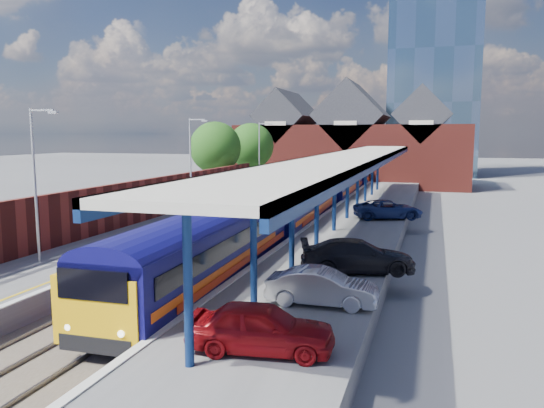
{
  "coord_description": "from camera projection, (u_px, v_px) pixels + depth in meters",
  "views": [
    {
      "loc": [
        10.78,
        -13.64,
        6.86
      ],
      "look_at": [
        1.32,
        17.07,
        2.6
      ],
      "focal_mm": 35.0,
      "sensor_mm": 36.0,
      "label": 1
    }
  ],
  "objects": [
    {
      "name": "lamp_post_b",
      "position": [
        37.0,
        176.0,
        23.86
      ],
      "size": [
        1.48,
        0.18,
        7.0
      ],
      "color": "#A5A8AA",
      "rests_on": "left_platform"
    },
    {
      "name": "lamp_post_d",
      "position": [
        261.0,
        152.0,
        54.17
      ],
      "size": [
        1.48,
        0.18,
        7.0
      ],
      "color": "#A5A8AA",
      "rests_on": "left_platform"
    },
    {
      "name": "rails",
      "position": [
        266.0,
        234.0,
        35.9
      ],
      "size": [
        4.51,
        76.0,
        0.14
      ],
      "color": "slate",
      "rests_on": "ground"
    },
    {
      "name": "canopy",
      "position": [
        353.0,
        158.0,
        35.47
      ],
      "size": [
        4.5,
        52.0,
        4.48
      ],
      "color": "#0E2351",
      "rests_on": "right_platform"
    },
    {
      "name": "station_building",
      "position": [
        352.0,
        144.0,
        71.2
      ],
      "size": [
        30.0,
        12.12,
        13.78
      ],
      "color": "maroon",
      "rests_on": "ground"
    },
    {
      "name": "right_platform",
      "position": [
        355.0,
        233.0,
        34.1
      ],
      "size": [
        6.0,
        76.0,
        1.0
      ],
      "primitive_type": "cube",
      "color": "#565659",
      "rests_on": "ground"
    },
    {
      "name": "parked_car_blue",
      "position": [
        388.0,
        209.0,
        36.8
      ],
      "size": [
        5.19,
        3.71,
        1.31
      ],
      "primitive_type": "imported",
      "rotation": [
        0.0,
        0.0,
        1.93
      ],
      "color": "navy",
      "rests_on": "right_platform"
    },
    {
      "name": "parked_car_silver",
      "position": [
        322.0,
        287.0,
        18.23
      ],
      "size": [
        3.87,
        1.44,
        1.26
      ],
      "primitive_type": "imported",
      "rotation": [
        0.0,
        0.0,
        1.6
      ],
      "color": "#B6B5BA",
      "rests_on": "right_platform"
    },
    {
      "name": "lamp_post_c",
      "position": [
        192.0,
        159.0,
        39.01
      ],
      "size": [
        1.48,
        0.18,
        7.0
      ],
      "color": "#A5A8AA",
      "rests_on": "left_platform"
    },
    {
      "name": "parked_car_dark",
      "position": [
        358.0,
        256.0,
        22.56
      ],
      "size": [
        5.21,
        3.25,
        1.41
      ],
      "primitive_type": "imported",
      "rotation": [
        0.0,
        0.0,
        1.85
      ],
      "color": "black",
      "rests_on": "right_platform"
    },
    {
      "name": "left_platform",
      "position": [
        192.0,
        224.0,
        37.46
      ],
      "size": [
        5.0,
        76.0,
        1.0
      ],
      "primitive_type": "cube",
      "color": "#565659",
      "rests_on": "ground"
    },
    {
      "name": "coping_left",
      "position": [
        223.0,
        219.0,
        36.7
      ],
      "size": [
        0.3,
        76.0,
        0.05
      ],
      "primitive_type": "cube",
      "color": "silver",
      "rests_on": "left_platform"
    },
    {
      "name": "coping_right",
      "position": [
        312.0,
        223.0,
        34.86
      ],
      "size": [
        0.3,
        76.0,
        0.05
      ],
      "primitive_type": "cube",
      "color": "silver",
      "rests_on": "right_platform"
    },
    {
      "name": "ballast_bed",
      "position": [
        266.0,
        235.0,
        35.91
      ],
      "size": [
        6.0,
        76.0,
        0.06
      ],
      "primitive_type": "cube",
      "color": "#473D33",
      "rests_on": "ground"
    },
    {
      "name": "train",
      "position": [
        323.0,
        188.0,
        46.36
      ],
      "size": [
        3.21,
        65.96,
        3.45
      ],
      "color": "#0D0B51",
      "rests_on": "ground"
    },
    {
      "name": "glass_tower",
      "position": [
        435.0,
        52.0,
        87.19
      ],
      "size": [
        14.2,
        14.2,
        40.3
      ],
      "color": "#466178",
      "rests_on": "ground"
    },
    {
      "name": "yellow_line",
      "position": [
        215.0,
        219.0,
        36.88
      ],
      "size": [
        0.14,
        76.0,
        0.01
      ],
      "primitive_type": "cube",
      "color": "yellow",
      "rests_on": "left_platform"
    },
    {
      "name": "brick_wall",
      "position": [
        105.0,
        208.0,
        31.84
      ],
      "size": [
        0.35,
        50.0,
        3.86
      ],
      "color": "maroon",
      "rests_on": "left_platform"
    },
    {
      "name": "parked_car_red",
      "position": [
        261.0,
        327.0,
        14.3
      ],
      "size": [
        4.16,
        2.08,
        1.36
      ],
      "primitive_type": "imported",
      "rotation": [
        0.0,
        0.0,
        1.69
      ],
      "color": "maroon",
      "rests_on": "right_platform"
    },
    {
      "name": "ground",
      "position": [
        302.0,
        215.0,
        45.39
      ],
      "size": [
        240.0,
        240.0,
        0.0
      ],
      "primitive_type": "plane",
      "color": "#5B5B5E",
      "rests_on": "ground"
    },
    {
      "name": "platform_sign",
      "position": [
        220.0,
        188.0,
        40.81
      ],
      "size": [
        0.55,
        0.08,
        2.5
      ],
      "color": "#A5A8AA",
      "rests_on": "left_platform"
    },
    {
      "name": "tree_far",
      "position": [
        252.0,
        147.0,
        60.59
      ],
      "size": [
        5.2,
        5.2,
        8.1
      ],
      "color": "#382314",
      "rests_on": "ground"
    },
    {
      "name": "tree_near",
      "position": [
        216.0,
        149.0,
        53.3
      ],
      "size": [
        5.2,
        5.2,
        8.1
      ],
      "color": "#382314",
      "rests_on": "ground"
    }
  ]
}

